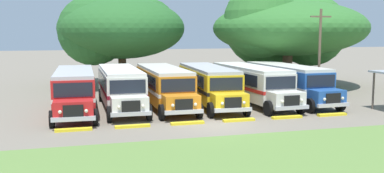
% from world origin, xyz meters
% --- Properties ---
extents(ground_plane, '(220.00, 220.00, 0.00)m').
position_xyz_m(ground_plane, '(0.00, 0.00, 0.00)').
color(ground_plane, slate).
extents(foreground_grass_strip, '(80.00, 8.64, 0.01)m').
position_xyz_m(foreground_grass_strip, '(0.00, -6.79, 0.00)').
color(foreground_grass_strip, olive).
rests_on(foreground_grass_strip, ground_plane).
extents(parked_bus_slot_0, '(2.91, 10.87, 2.82)m').
position_xyz_m(parked_bus_slot_0, '(-7.92, 6.79, 1.58)').
color(parked_bus_slot_0, red).
rests_on(parked_bus_slot_0, ground_plane).
extents(parked_bus_slot_1, '(2.73, 10.85, 2.82)m').
position_xyz_m(parked_bus_slot_1, '(-4.77, 7.42, 1.58)').
color(parked_bus_slot_1, silver).
rests_on(parked_bus_slot_1, ground_plane).
extents(parked_bus_slot_2, '(2.71, 10.84, 2.82)m').
position_xyz_m(parked_bus_slot_2, '(-1.66, 7.21, 1.58)').
color(parked_bus_slot_2, orange).
rests_on(parked_bus_slot_2, ground_plane).
extents(parked_bus_slot_3, '(3.09, 10.89, 2.82)m').
position_xyz_m(parked_bus_slot_3, '(1.70, 7.06, 1.58)').
color(parked_bus_slot_3, yellow).
rests_on(parked_bus_slot_3, ground_plane).
extents(parked_bus_slot_4, '(3.15, 10.90, 2.82)m').
position_xyz_m(parked_bus_slot_4, '(5.01, 6.77, 1.58)').
color(parked_bus_slot_4, silver).
rests_on(parked_bus_slot_4, ground_plane).
extents(parked_bus_slot_5, '(3.13, 10.90, 2.82)m').
position_xyz_m(parked_bus_slot_5, '(8.13, 6.93, 1.58)').
color(parked_bus_slot_5, '#23519E').
rests_on(parked_bus_slot_5, ground_plane).
extents(curb_wheelstop_0, '(2.00, 0.36, 0.15)m').
position_xyz_m(curb_wheelstop_0, '(-8.08, 0.79, 0.07)').
color(curb_wheelstop_0, yellow).
rests_on(curb_wheelstop_0, ground_plane).
extents(curb_wheelstop_1, '(2.00, 0.36, 0.15)m').
position_xyz_m(curb_wheelstop_1, '(-4.85, 0.79, 0.07)').
color(curb_wheelstop_1, yellow).
rests_on(curb_wheelstop_1, ground_plane).
extents(curb_wheelstop_2, '(2.00, 0.36, 0.15)m').
position_xyz_m(curb_wheelstop_2, '(-1.62, 0.79, 0.07)').
color(curb_wheelstop_2, yellow).
rests_on(curb_wheelstop_2, ground_plane).
extents(curb_wheelstop_3, '(2.00, 0.36, 0.15)m').
position_xyz_m(curb_wheelstop_3, '(1.62, 0.79, 0.07)').
color(curb_wheelstop_3, yellow).
rests_on(curb_wheelstop_3, ground_plane).
extents(curb_wheelstop_4, '(2.00, 0.36, 0.15)m').
position_xyz_m(curb_wheelstop_4, '(4.85, 0.79, 0.07)').
color(curb_wheelstop_4, yellow).
rests_on(curb_wheelstop_4, ground_plane).
extents(curb_wheelstop_5, '(2.00, 0.36, 0.15)m').
position_xyz_m(curb_wheelstop_5, '(8.08, 0.79, 0.07)').
color(curb_wheelstop_5, yellow).
rests_on(curb_wheelstop_5, ground_plane).
extents(broad_shade_tree, '(12.42, 13.60, 9.30)m').
position_xyz_m(broad_shade_tree, '(-3.33, 20.61, 5.80)').
color(broad_shade_tree, brown).
rests_on(broad_shade_tree, ground_plane).
extents(secondary_tree, '(14.95, 17.67, 11.07)m').
position_xyz_m(secondary_tree, '(12.91, 17.47, 5.95)').
color(secondary_tree, brown).
rests_on(secondary_tree, ground_plane).
extents(utility_pole, '(1.80, 0.20, 7.18)m').
position_xyz_m(utility_pole, '(10.84, 6.93, 3.84)').
color(utility_pole, brown).
rests_on(utility_pole, ground_plane).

